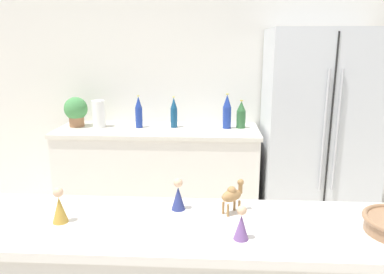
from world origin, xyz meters
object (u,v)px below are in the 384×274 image
object	(u,v)px
back_bottle_2	(174,113)
wise_man_figurine_crimson	(241,225)
back_bottle_3	(227,112)
wise_man_figurine_purple	(178,196)
potted_plant	(76,110)
refrigerator	(318,132)
paper_towel_roll	(99,114)
back_bottle_1	(241,115)
camel_figurine	(232,195)
back_bottle_0	(139,112)
wise_man_figurine_blue	(60,207)

from	to	relation	value
back_bottle_2	wise_man_figurine_crimson	size ratio (longest dim) A/B	2.25
back_bottle_3	wise_man_figurine_purple	distance (m)	1.94
back_bottle_3	potted_plant	bearing A→B (deg)	-179.90
refrigerator	wise_man_figurine_purple	bearing A→B (deg)	-120.28
paper_towel_roll	back_bottle_1	bearing A→B (deg)	1.62
back_bottle_1	camel_figurine	bearing A→B (deg)	-95.00
back_bottle_0	wise_man_figurine_blue	xyz separation A→B (m)	(0.10, -2.05, -0.00)
back_bottle_0	back_bottle_3	xyz separation A→B (m)	(0.81, 0.01, 0.01)
refrigerator	wise_man_figurine_crimson	xyz separation A→B (m)	(-0.82, -2.06, 0.14)
wise_man_figurine_blue	wise_man_figurine_purple	bearing A→B (deg)	17.62
camel_figurine	wise_man_figurine_purple	size ratio (longest dim) A/B	1.01
potted_plant	wise_man_figurine_blue	bearing A→B (deg)	-71.53
potted_plant	back_bottle_2	xyz separation A→B (m)	(0.91, 0.02, -0.01)
potted_plant	back_bottle_2	size ratio (longest dim) A/B	0.96
wise_man_figurine_purple	wise_man_figurine_crimson	bearing A→B (deg)	-43.62
wise_man_figurine_blue	wise_man_figurine_crimson	size ratio (longest dim) A/B	1.12
back_bottle_2	wise_man_figurine_blue	world-z (taller)	back_bottle_2
paper_towel_roll	back_bottle_2	size ratio (longest dim) A/B	0.86
back_bottle_0	wise_man_figurine_crimson	size ratio (longest dim) A/B	2.34
back_bottle_3	wise_man_figurine_crimson	xyz separation A→B (m)	(-0.02, -2.16, -0.02)
back_bottle_2	wise_man_figurine_crimson	world-z (taller)	back_bottle_2
potted_plant	paper_towel_roll	world-z (taller)	potted_plant
back_bottle_3	wise_man_figurine_blue	bearing A→B (deg)	-109.03
back_bottle_0	wise_man_figurine_blue	size ratio (longest dim) A/B	2.09
back_bottle_2	camel_figurine	distance (m)	2.01
back_bottle_1	wise_man_figurine_crimson	distance (m)	2.19
back_bottle_2	paper_towel_roll	bearing A→B (deg)	-177.90
back_bottle_3	wise_man_figurine_purple	world-z (taller)	back_bottle_3
back_bottle_1	back_bottle_2	world-z (taller)	back_bottle_2
back_bottle_3	camel_figurine	distance (m)	1.94
refrigerator	wise_man_figurine_crimson	world-z (taller)	refrigerator
back_bottle_2	wise_man_figurine_purple	bearing A→B (deg)	-83.47
back_bottle_1	back_bottle_3	world-z (taller)	back_bottle_3
back_bottle_1	camel_figurine	distance (m)	1.98
back_bottle_3	wise_man_figurine_purple	bearing A→B (deg)	-97.86
wise_man_figurine_crimson	refrigerator	bearing A→B (deg)	68.27
potted_plant	wise_man_figurine_purple	bearing A→B (deg)	-59.41
wise_man_figurine_blue	back_bottle_0	bearing A→B (deg)	92.70
wise_man_figurine_blue	potted_plant	bearing A→B (deg)	108.47
back_bottle_3	wise_man_figurine_blue	xyz separation A→B (m)	(-0.71, -2.06, -0.01)
wise_man_figurine_blue	back_bottle_1	bearing A→B (deg)	68.04
refrigerator	wise_man_figurine_blue	xyz separation A→B (m)	(-1.51, -1.96, 0.14)
paper_towel_roll	back_bottle_0	distance (m)	0.38
back_bottle_1	wise_man_figurine_crimson	bearing A→B (deg)	-93.95
refrigerator	potted_plant	world-z (taller)	refrigerator
paper_towel_roll	wise_man_figurine_purple	size ratio (longest dim) A/B	1.82
back_bottle_2	back_bottle_1	bearing A→B (deg)	1.07
refrigerator	wise_man_figurine_crimson	bearing A→B (deg)	-111.73
camel_figurine	wise_man_figurine_purple	world-z (taller)	camel_figurine
wise_man_figurine_blue	back_bottle_2	bearing A→B (deg)	83.81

